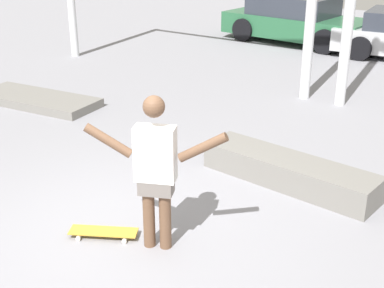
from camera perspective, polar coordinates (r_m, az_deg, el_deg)
name	(u,v)px	position (r m, az deg, el deg)	size (l,w,h in m)	color
ground_plane	(124,234)	(6.19, -7.29, -9.46)	(36.00, 36.00, 0.00)	gray
skateboarder	(156,167)	(5.48, -3.90, -2.46)	(1.40, 0.69, 1.71)	brown
skateboard	(103,232)	(6.14, -9.43, -9.21)	(0.77, 0.55, 0.08)	gold
grind_box	(289,171)	(7.28, 10.26, -2.87)	(2.43, 0.61, 0.37)	slate
manual_pad	(37,100)	(10.82, -16.20, 4.56)	(2.51, 0.94, 0.16)	slate
parked_car_green	(296,20)	(16.15, 11.01, 12.84)	(4.39, 2.14, 1.33)	#28603D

